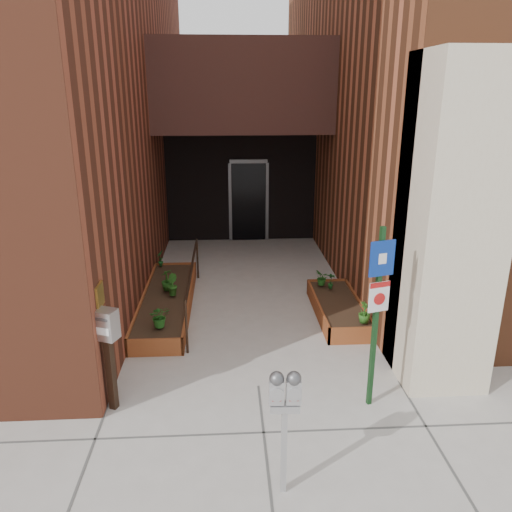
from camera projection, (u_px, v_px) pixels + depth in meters
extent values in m
plane|color=#9E9991|center=(258.00, 386.00, 6.95)|extent=(80.00, 80.00, 0.00)
cube|color=brown|center=(479.00, 45.00, 12.49)|extent=(8.00, 13.70, 10.00)
cube|color=beige|center=(450.00, 227.00, 6.59)|extent=(1.10, 1.20, 4.40)
cube|color=#331B16|center=(242.00, 87.00, 11.38)|extent=(4.20, 2.00, 2.00)
cube|color=black|center=(241.00, 185.00, 13.49)|extent=(4.00, 0.30, 3.00)
cube|color=black|center=(249.00, 202.00, 13.47)|extent=(0.90, 0.06, 2.10)
cube|color=#B79338|center=(99.00, 296.00, 6.18)|extent=(0.04, 0.30, 0.30)
cube|color=maroon|center=(154.00, 348.00, 7.69)|extent=(0.90, 0.04, 0.30)
cube|color=maroon|center=(176.00, 269.00, 11.06)|extent=(0.90, 0.04, 0.30)
cube|color=maroon|center=(144.00, 302.00, 9.35)|extent=(0.04, 3.60, 0.30)
cube|color=maroon|center=(190.00, 301.00, 9.40)|extent=(0.04, 3.60, 0.30)
cube|color=black|center=(167.00, 302.00, 9.38)|extent=(0.82, 3.52, 0.26)
cube|color=maroon|center=(352.00, 336.00, 8.06)|extent=(0.80, 0.04, 0.30)
cube|color=maroon|center=(327.00, 286.00, 10.10)|extent=(0.80, 0.04, 0.30)
cube|color=maroon|center=(317.00, 309.00, 9.06)|extent=(0.04, 2.20, 0.30)
cube|color=maroon|center=(359.00, 308.00, 9.10)|extent=(0.04, 2.20, 0.30)
cube|color=black|center=(338.00, 309.00, 9.09)|extent=(0.72, 2.12, 0.26)
cylinder|color=black|center=(186.00, 327.00, 7.70)|extent=(0.04, 0.04, 0.90)
cylinder|color=black|center=(197.00, 259.00, 10.83)|extent=(0.04, 0.04, 0.90)
cylinder|color=black|center=(192.00, 265.00, 9.13)|extent=(0.04, 3.30, 0.04)
cube|color=#A8A8AB|center=(284.00, 452.00, 4.99)|extent=(0.06, 0.06, 0.97)
cube|color=#A8A8AB|center=(285.00, 407.00, 4.83)|extent=(0.29, 0.13, 0.08)
cube|color=#A8A8AB|center=(277.00, 392.00, 4.77)|extent=(0.15, 0.10, 0.25)
sphere|color=#59595B|center=(277.00, 379.00, 4.73)|extent=(0.14, 0.14, 0.14)
cube|color=white|center=(277.00, 393.00, 4.72)|extent=(0.09, 0.01, 0.05)
cube|color=#B21414|center=(277.00, 400.00, 4.74)|extent=(0.09, 0.01, 0.03)
cube|color=#A8A8AB|center=(294.00, 392.00, 4.77)|extent=(0.15, 0.10, 0.25)
sphere|color=#59595B|center=(294.00, 378.00, 4.73)|extent=(0.14, 0.14, 0.14)
cube|color=white|center=(294.00, 393.00, 4.72)|extent=(0.09, 0.01, 0.05)
cube|color=#B21414|center=(294.00, 400.00, 4.75)|extent=(0.09, 0.01, 0.03)
cube|color=#143818|center=(375.00, 320.00, 6.19)|extent=(0.07, 0.07, 2.41)
cube|color=navy|center=(382.00, 258.00, 5.90)|extent=(0.32, 0.11, 0.44)
cube|color=white|center=(382.00, 259.00, 5.90)|extent=(0.11, 0.04, 0.13)
cube|color=white|center=(379.00, 297.00, 6.06)|extent=(0.27, 0.10, 0.38)
cube|color=#B21414|center=(380.00, 285.00, 6.00)|extent=(0.27, 0.09, 0.07)
cylinder|color=#B21414|center=(379.00, 299.00, 6.05)|extent=(0.15, 0.06, 0.15)
cube|color=black|center=(111.00, 374.00, 6.33)|extent=(0.12, 0.12, 1.01)
cube|color=#ACACAE|center=(106.00, 324.00, 6.11)|extent=(0.33, 0.29, 0.39)
cube|color=#59595B|center=(100.00, 320.00, 5.98)|extent=(0.19, 0.08, 0.04)
cube|color=white|center=(101.00, 331.00, 6.03)|extent=(0.21, 0.09, 0.09)
imported|color=#215F1B|center=(160.00, 316.00, 7.99)|extent=(0.40, 0.40, 0.36)
imported|color=#235B1A|center=(172.00, 285.00, 9.24)|extent=(0.29, 0.29, 0.40)
imported|color=#1E4F16|center=(167.00, 280.00, 9.47)|extent=(0.32, 0.32, 0.41)
imported|color=#17511B|center=(160.00, 258.00, 10.77)|extent=(0.21, 0.21, 0.35)
imported|color=#295E1B|center=(364.00, 312.00, 8.14)|extent=(0.27, 0.27, 0.36)
imported|color=#18571E|center=(331.00, 281.00, 9.54)|extent=(0.23, 0.23, 0.32)
imported|color=#1E5919|center=(322.00, 278.00, 9.71)|extent=(0.29, 0.29, 0.30)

